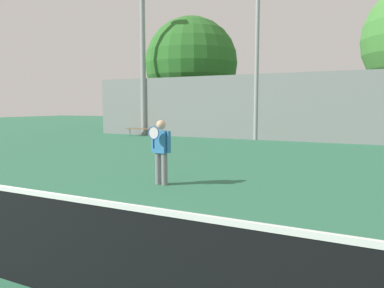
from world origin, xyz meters
TOP-DOWN VIEW (x-y plane):
  - tennis_player at (-0.43, 4.95)m, footprint 0.54×0.42m
  - bench_courtside_near at (-9.30, 16.72)m, footprint 1.74×0.40m
  - light_pole_near_left at (-1.96, 17.37)m, footprint 0.90×0.60m
  - light_pole_center_back at (-9.31, 17.30)m, footprint 0.90×0.60m
  - back_fence at (0.00, 17.35)m, footprint 25.30×0.06m
  - tree_green_tall at (-7.67, 20.74)m, footprint 6.33×6.33m

SIDE VIEW (x-z plane):
  - bench_courtside_near at x=-9.30m, z-range 0.19..0.65m
  - tennis_player at x=-0.43m, z-range 0.10..1.64m
  - back_fence at x=0.00m, z-range 0.00..3.59m
  - tree_green_tall at x=-7.67m, z-range 0.78..8.69m
  - light_pole_center_back at x=-9.31m, z-range 0.51..9.47m
  - light_pole_near_left at x=-1.96m, z-range 1.05..12.30m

